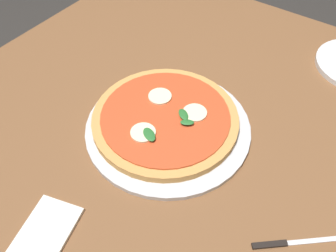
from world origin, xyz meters
The scene contains 6 objects.
ground_plane centered at (0.00, 0.00, 0.00)m, with size 6.00×6.00×0.00m, color #2D2B28.
dining_table centered at (0.00, 0.00, 0.63)m, with size 1.11×1.20×0.73m.
serving_tray centered at (0.09, -0.02, 0.73)m, with size 0.38×0.38×0.01m, color silver.
pizza centered at (0.08, -0.03, 0.75)m, with size 0.34×0.34×0.03m.
napkin centered at (0.43, -0.06, 0.73)m, with size 0.13×0.09×0.01m, color white.
knife centered at (0.19, 0.31, 0.73)m, with size 0.11×0.13×0.01m.
Camera 1 is at (0.53, 0.29, 1.35)m, focal length 37.98 mm.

